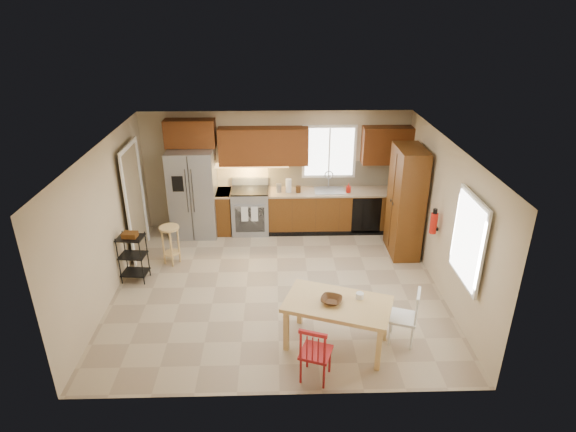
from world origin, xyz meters
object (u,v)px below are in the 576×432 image
(range_stove, at_px, (250,211))
(chair_white, at_px, (403,317))
(pantry, at_px, (406,202))
(refrigerator, at_px, (193,193))
(utility_cart, at_px, (133,258))
(chair_red, at_px, (316,351))
(fire_extinguisher, at_px, (434,223))
(bar_stool, at_px, (171,245))
(dining_table, at_px, (337,324))
(table_bowl, at_px, (331,303))
(soap_bottle, at_px, (348,188))
(table_jar, at_px, (360,297))

(range_stove, distance_m, chair_white, 4.36)
(chair_white, bearing_deg, pantry, 6.16)
(pantry, bearing_deg, range_stove, 161.71)
(refrigerator, relative_size, utility_cart, 2.08)
(chair_red, bearing_deg, refrigerator, 136.51)
(fire_extinguisher, xyz_separation_m, chair_white, (-0.86, -1.65, -0.68))
(range_stove, bearing_deg, bar_stool, -137.05)
(dining_table, relative_size, table_bowl, 4.94)
(soap_bottle, height_order, fire_extinguisher, fire_extinguisher)
(pantry, bearing_deg, soap_bottle, 136.55)
(fire_extinguisher, height_order, utility_cart, fire_extinguisher)
(dining_table, relative_size, table_jar, 12.66)
(fire_extinguisher, distance_m, chair_red, 3.26)
(refrigerator, relative_size, range_stove, 1.98)
(refrigerator, relative_size, chair_white, 2.14)
(chair_white, height_order, table_bowl, chair_white)
(chair_red, height_order, utility_cart, utility_cart)
(pantry, distance_m, dining_table, 3.26)
(pantry, height_order, dining_table, pantry)
(table_jar, xyz_separation_m, utility_cart, (-3.64, 1.75, -0.30))
(refrigerator, relative_size, pantry, 0.87)
(pantry, bearing_deg, table_bowl, -121.69)
(refrigerator, height_order, table_bowl, refrigerator)
(table_bowl, bearing_deg, table_jar, 12.53)
(utility_cart, bearing_deg, table_jar, -19.67)
(bar_stool, bearing_deg, table_bowl, -51.59)
(soap_bottle, relative_size, table_bowl, 0.65)
(soap_bottle, relative_size, dining_table, 0.13)
(bar_stool, relative_size, utility_cart, 0.86)
(range_stove, relative_size, fire_extinguisher, 2.56)
(bar_stool, bearing_deg, soap_bottle, 9.97)
(utility_cart, bearing_deg, pantry, 16.49)
(bar_stool, bearing_deg, utility_cart, -142.55)
(soap_bottle, xyz_separation_m, chair_white, (0.29, -3.60, -0.57))
(chair_white, relative_size, table_jar, 7.44)
(pantry, height_order, table_jar, pantry)
(utility_cart, bearing_deg, table_bowl, -23.65)
(soap_bottle, xyz_separation_m, chair_red, (-1.01, -4.30, -0.57))
(fire_extinguisher, distance_m, chair_white, 1.98)
(range_stove, xyz_separation_m, chair_red, (1.02, -4.39, -0.04))
(range_stove, xyz_separation_m, pantry, (2.98, -0.99, 0.59))
(refrigerator, height_order, bar_stool, refrigerator)
(chair_red, bearing_deg, range_stove, 122.97)
(refrigerator, xyz_separation_m, table_jar, (2.84, -3.59, -0.17))
(chair_white, bearing_deg, bar_stool, 77.51)
(fire_extinguisher, bearing_deg, table_bowl, -138.13)
(utility_cart, bearing_deg, bar_stool, 53.21)
(chair_white, distance_m, table_jar, 0.71)
(range_stove, distance_m, chair_red, 4.50)
(utility_cart, bearing_deg, chair_white, -16.72)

